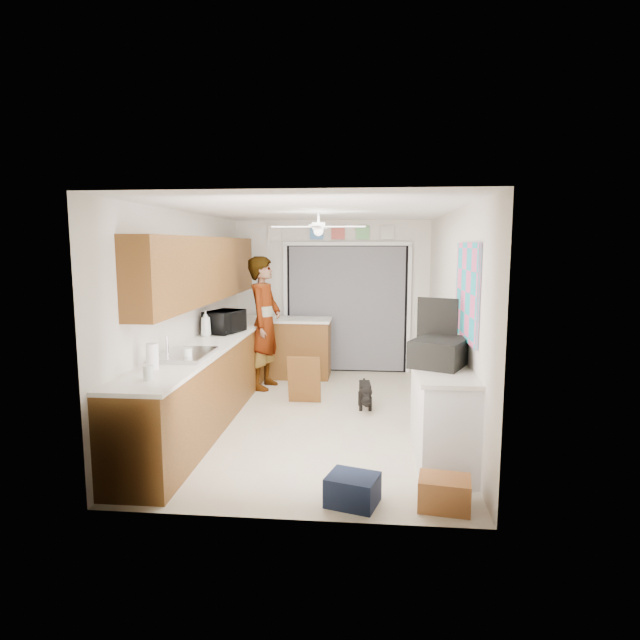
{
  "coord_description": "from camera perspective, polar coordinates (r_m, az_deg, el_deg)",
  "views": [
    {
      "loc": [
        0.64,
        -6.33,
        2.11
      ],
      "look_at": [
        0.0,
        0.4,
        1.15
      ],
      "focal_mm": 30.0,
      "sensor_mm": 36.0,
      "label": 1
    }
  ],
  "objects": [
    {
      "name": "jar_a",
      "position": [
        5.6,
        -13.92,
        -3.57
      ],
      "size": [
        0.1,
        0.1,
        0.12
      ],
      "primitive_type": "cylinder",
      "rotation": [
        0.0,
        0.0,
        -0.18
      ],
      "color": "silver",
      "rests_on": "left_countertop"
    },
    {
      "name": "abstract_painting",
      "position": [
        5.43,
        15.41,
        2.94
      ],
      "size": [
        0.03,
        1.15,
        0.95
      ],
      "primitive_type": "cube",
      "color": "#F05894",
      "rests_on": "wall_right"
    },
    {
      "name": "left_base_cabinets",
      "position": [
        6.82,
        -11.32,
        -6.16
      ],
      "size": [
        0.6,
        4.8,
        0.9
      ],
      "primitive_type": "cube",
      "color": "brown",
      "rests_on": "floor"
    },
    {
      "name": "header_frame_4",
      "position": [
        8.81,
        7.21,
        9.25
      ],
      "size": [
        0.22,
        0.02,
        0.22
      ],
      "primitive_type": "cube",
      "color": "silver",
      "rests_on": "wall_back"
    },
    {
      "name": "wall_left",
      "position": [
        6.77,
        -13.94,
        0.54
      ],
      "size": [
        0.0,
        5.0,
        5.0
      ],
      "primitive_type": "plane",
      "rotation": [
        1.57,
        0.0,
        1.57
      ],
      "color": "silver",
      "rests_on": "ground"
    },
    {
      "name": "route66_sign",
      "position": [
        8.94,
        -4.88,
        9.27
      ],
      "size": [
        0.22,
        0.02,
        0.26
      ],
      "primitive_type": "cube",
      "color": "silver",
      "rests_on": "wall_back"
    },
    {
      "name": "faucet",
      "position": [
        5.83,
        -16.0,
        -2.7
      ],
      "size": [
        0.03,
        0.03,
        0.22
      ],
      "primitive_type": "cylinder",
      "color": "silver",
      "rests_on": "left_countertop"
    },
    {
      "name": "soap_bottle",
      "position": [
        6.99,
        -12.09,
        -0.32
      ],
      "size": [
        0.13,
        0.13,
        0.34
      ],
      "primitive_type": "imported",
      "rotation": [
        0.0,
        0.0,
        0.01
      ],
      "color": "silver",
      "rests_on": "left_countertop"
    },
    {
      "name": "door_trim_head",
      "position": [
        8.78,
        2.91,
        8.13
      ],
      "size": [
        2.1,
        0.04,
        0.06
      ],
      "primitive_type": "cube",
      "color": "white",
      "rests_on": "wall_back"
    },
    {
      "name": "peninsula_base",
      "position": [
        8.57,
        -2.33,
        -3.1
      ],
      "size": [
        1.0,
        0.6,
        0.9
      ],
      "primitive_type": "cube",
      "color": "brown",
      "rests_on": "floor"
    },
    {
      "name": "header_frame_3",
      "position": [
        8.8,
        4.57,
        9.29
      ],
      "size": [
        0.22,
        0.02,
        0.22
      ],
      "primitive_type": "cube",
      "color": "#6CBD70",
      "rests_on": "wall_back"
    },
    {
      "name": "ceiling_fan",
      "position": [
        6.56,
        -0.17,
        9.92
      ],
      "size": [
        1.14,
        1.14,
        0.24
      ],
      "primitive_type": "cube",
      "color": "white",
      "rests_on": "ceiling"
    },
    {
      "name": "header_frame_1",
      "position": [
        8.85,
        -0.35,
        9.31
      ],
      "size": [
        0.22,
        0.02,
        0.22
      ],
      "primitive_type": "cube",
      "color": "#5290DA",
      "rests_on": "wall_back"
    },
    {
      "name": "suitcase",
      "position": [
        5.33,
        12.68,
        -3.35
      ],
      "size": [
        0.67,
        0.75,
        0.26
      ],
      "primitive_type": "cube",
      "rotation": [
        0.0,
        0.0,
        -0.43
      ],
      "color": "black",
      "rests_on": "right_counter_top"
    },
    {
      "name": "door_trim_left",
      "position": [
        8.94,
        -3.68,
        1.26
      ],
      "size": [
        0.06,
        0.04,
        2.1
      ],
      "primitive_type": "cube",
      "color": "white",
      "rests_on": "wall_back"
    },
    {
      "name": "cardboard_box",
      "position": [
        4.62,
        13.11,
        -17.53
      ],
      "size": [
        0.45,
        0.36,
        0.26
      ],
      "primitive_type": "cube",
      "rotation": [
        0.0,
        0.0,
        -0.14
      ],
      "color": "#B06637",
      "rests_on": "floor"
    },
    {
      "name": "header_frame_2",
      "position": [
        8.82,
        1.94,
        9.31
      ],
      "size": [
        0.22,
        0.02,
        0.22
      ],
      "primitive_type": "cube",
      "color": "#C05148",
      "rests_on": "wall_back"
    },
    {
      "name": "sink_basin",
      "position": [
        5.78,
        -14.2,
        -3.68
      ],
      "size": [
        0.5,
        0.76,
        0.06
      ],
      "primitive_type": "cube",
      "color": "silver",
      "rests_on": "left_countertop"
    },
    {
      "name": "navy_crate",
      "position": [
        4.58,
        3.5,
        -17.62
      ],
      "size": [
        0.48,
        0.43,
        0.24
      ],
      "primitive_type": "cube",
      "rotation": [
        0.0,
        0.0,
        -0.29
      ],
      "color": "#131C31",
      "rests_on": "floor"
    },
    {
      "name": "back_opening_recess",
      "position": [
        8.87,
        2.87,
        1.21
      ],
      "size": [
        2.0,
        0.06,
        2.1
      ],
      "primitive_type": "cube",
      "color": "black",
      "rests_on": "wall_back"
    },
    {
      "name": "upper_cabinets",
      "position": [
        6.86,
        -12.28,
        5.31
      ],
      "size": [
        0.32,
        4.0,
        0.8
      ],
      "primitive_type": "cube",
      "color": "brown",
      "rests_on": "wall_left"
    },
    {
      "name": "left_countertop",
      "position": [
        6.72,
        -11.35,
        -2.27
      ],
      "size": [
        0.62,
        4.8,
        0.04
      ],
      "primitive_type": "cube",
      "color": "white",
      "rests_on": "left_base_cabinets"
    },
    {
      "name": "curtain_panel",
      "position": [
        8.83,
        2.86,
        1.18
      ],
      "size": [
        1.9,
        0.03,
        2.05
      ],
      "primitive_type": "cube",
      "color": "slate",
      "rests_on": "wall_back"
    },
    {
      "name": "ceiling",
      "position": [
        6.37,
        -0.35,
        11.59
      ],
      "size": [
        5.0,
        5.0,
        0.0
      ],
      "primitive_type": "plane",
      "rotation": [
        3.14,
        0.0,
        0.0
      ],
      "color": "white",
      "rests_on": "ground"
    },
    {
      "name": "cabinet_door_panel",
      "position": [
        7.14,
        -1.71,
        -6.38
      ],
      "size": [
        0.44,
        0.17,
        0.65
      ],
      "primitive_type": "cube",
      "rotation": [
        0.21,
        0.0,
        -0.01
      ],
      "color": "brown",
      "rests_on": "floor"
    },
    {
      "name": "peninsula_top",
      "position": [
        8.49,
        -2.34,
        0.02
      ],
      "size": [
        1.04,
        0.64,
        0.04
      ],
      "primitive_type": "cube",
      "color": "white",
      "rests_on": "peninsula_base"
    },
    {
      "name": "paper_towel_roll",
      "position": [
        5.27,
        -17.45,
        -3.74
      ],
      "size": [
        0.15,
        0.15,
        0.25
      ],
      "primitive_type": "cylinder",
      "rotation": [
        0.0,
        0.0,
        0.36
      ],
      "color": "white",
      "rests_on": "left_countertop"
    },
    {
      "name": "dog",
      "position": [
        7.0,
        4.82,
        -7.88
      ],
      "size": [
        0.24,
        0.49,
        0.37
      ],
      "primitive_type": "cube",
      "rotation": [
        0.0,
        0.0,
        0.08
      ],
      "color": "black",
      "rests_on": "floor"
    },
    {
      "name": "suitcase_lid",
      "position": [
        5.57,
        12.39,
        -0.24
      ],
      "size": [
        0.39,
        0.2,
        0.5
      ],
      "primitive_type": "cube",
      "rotation": [
        0.0,
        0.0,
        -0.43
      ],
      "color": "black",
      "rests_on": "suitcase"
    },
    {
      "name": "right_counter_base",
      "position": [
        5.44,
        12.87,
        -9.89
      ],
      "size": [
        0.5,
        1.4,
        0.9
      ],
      "primitive_type": "cube",
      "color": "white",
      "rests_on": "floor"
    },
    {
      "name": "wall_front",
      "position": [
        3.98,
        -3.95,
        -4.41
      ],
      "size": [
        3.2,
        0.0,
        3.2
      ],
      "primitive_type": "plane",
      "rotation": [
        -1.57,
        0.0,
        0.0
      ],
      "color": "silver",
      "rests_on": "ground"
    },
    {
      "name": "man",
      "position": [
        7.85,
        -5.94,
        -0.31
      ],
      "size": [
        0.57,
        0.77,
        1.94
      ],
      "primitive_type": "imported",
      "rotation": [
        0.0,
        0.0,
        1.41
      ],
      "color": "white",
      "rests_on": "floor"
    },
    {
      "name": "wall_back",
      "position": [
        8.89,
        1.28,
        2.53
      ],
      "size": [
        3.2,
        0.0,
        3.2
      ],
      "primitive_type": "plane",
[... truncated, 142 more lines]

